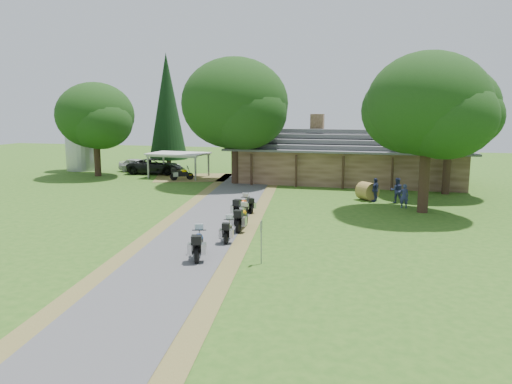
% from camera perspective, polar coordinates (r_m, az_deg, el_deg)
% --- Properties ---
extents(ground, '(120.00, 120.00, 0.00)m').
position_cam_1_polar(ground, '(25.42, -7.69, -5.95)').
color(ground, '#2D5A19').
rests_on(ground, ground).
extents(driveway, '(51.95, 51.95, 0.00)m').
position_cam_1_polar(driveway, '(29.21, -5.63, -3.86)').
color(driveway, '#434346').
rests_on(driveway, ground).
extents(lodge, '(21.40, 9.40, 4.90)m').
position_cam_1_polar(lodge, '(46.95, 10.42, 4.16)').
color(lodge, brown).
rests_on(lodge, ground).
extents(silo, '(3.59, 3.59, 6.97)m').
position_cam_1_polar(silo, '(58.03, -19.34, 5.81)').
color(silo, gray).
rests_on(silo, ground).
extents(carport, '(5.75, 3.99, 2.41)m').
position_cam_1_polar(carport, '(49.75, -8.82, 3.06)').
color(carport, silver).
rests_on(carport, ground).
extents(car_white_sedan, '(3.84, 6.00, 1.85)m').
position_cam_1_polar(car_white_sedan, '(54.61, -13.41, 3.19)').
color(car_white_sedan, silver).
rests_on(car_white_sedan, ground).
extents(car_dark_suv, '(3.32, 6.46, 2.38)m').
position_cam_1_polar(car_dark_suv, '(52.70, -11.44, 3.33)').
color(car_dark_suv, black).
rests_on(car_dark_suv, ground).
extents(motorcycle_row_a, '(1.24, 2.20, 1.43)m').
position_cam_1_polar(motorcycle_row_a, '(22.95, -6.62, -5.78)').
color(motorcycle_row_a, navy).
rests_on(motorcycle_row_a, ground).
extents(motorcycle_row_b, '(0.91, 1.89, 1.24)m').
position_cam_1_polar(motorcycle_row_b, '(25.75, -3.24, -4.25)').
color(motorcycle_row_b, '#9EA0A6').
rests_on(motorcycle_row_b, ground).
extents(motorcycle_row_c, '(0.79, 2.14, 1.44)m').
position_cam_1_polar(motorcycle_row_c, '(28.05, -1.62, -2.87)').
color(motorcycle_row_c, '#CC8604').
rests_on(motorcycle_row_c, ground).
extents(motorcycle_row_d, '(0.87, 2.12, 1.41)m').
position_cam_1_polar(motorcycle_row_d, '(31.27, -1.60, -1.60)').
color(motorcycle_row_d, '#B43F10').
rests_on(motorcycle_row_d, ground).
extents(motorcycle_row_e, '(1.34, 1.72, 1.15)m').
position_cam_1_polar(motorcycle_row_e, '(32.86, -0.90, -1.28)').
color(motorcycle_row_e, black).
rests_on(motorcycle_row_e, ground).
extents(motorcycle_carport_a, '(1.97, 1.68, 1.35)m').
position_cam_1_polar(motorcycle_carport_a, '(47.76, -8.47, 2.16)').
color(motorcycle_carport_a, yellow).
rests_on(motorcycle_carport_a, ground).
extents(person_a, '(0.59, 0.45, 1.96)m').
position_cam_1_polar(person_a, '(35.41, 16.58, -0.22)').
color(person_a, navy).
rests_on(person_a, ground).
extents(person_b, '(0.64, 0.48, 2.13)m').
position_cam_1_polar(person_b, '(37.27, 15.80, 0.42)').
color(person_b, navy).
rests_on(person_b, ground).
extents(person_c, '(0.60, 0.69, 2.04)m').
position_cam_1_polar(person_c, '(37.39, 13.50, 0.48)').
color(person_c, navy).
rests_on(person_c, ground).
extents(hay_bale, '(1.79, 1.79, 1.32)m').
position_cam_1_polar(hay_bale, '(37.96, 12.59, 0.10)').
color(hay_bale, olive).
rests_on(hay_bale, ground).
extents(sign_post, '(0.35, 0.06, 1.94)m').
position_cam_1_polar(sign_post, '(21.89, 0.61, -5.79)').
color(sign_post, gray).
rests_on(sign_post, ground).
extents(oak_lodge_left, '(9.46, 9.46, 11.57)m').
position_cam_1_polar(oak_lodge_left, '(44.71, -2.43, 8.32)').
color(oak_lodge_left, black).
rests_on(oak_lodge_left, ground).
extents(oak_lodge_right, '(7.32, 7.32, 11.21)m').
position_cam_1_polar(oak_lodge_right, '(41.96, 21.26, 7.36)').
color(oak_lodge_right, black).
rests_on(oak_lodge_right, ground).
extents(oak_driveway, '(7.79, 7.79, 11.34)m').
position_cam_1_polar(oak_driveway, '(33.91, 18.97, 7.21)').
color(oak_driveway, black).
rests_on(oak_driveway, ground).
extents(oak_silo, '(7.62, 7.62, 9.75)m').
position_cam_1_polar(oak_silo, '(52.27, -17.85, 7.06)').
color(oak_silo, black).
rests_on(oak_silo, ground).
extents(cedar_near, '(3.32, 3.32, 10.54)m').
position_cam_1_polar(cedar_near, '(51.72, 0.15, 7.93)').
color(cedar_near, black).
rests_on(cedar_near, ground).
extents(cedar_far, '(4.23, 4.23, 12.72)m').
position_cam_1_polar(cedar_far, '(56.71, -10.10, 9.04)').
color(cedar_far, black).
rests_on(cedar_far, ground).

